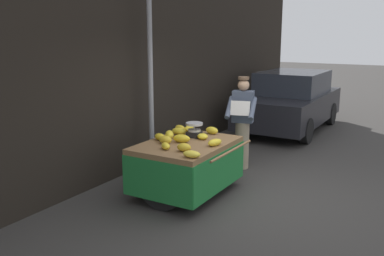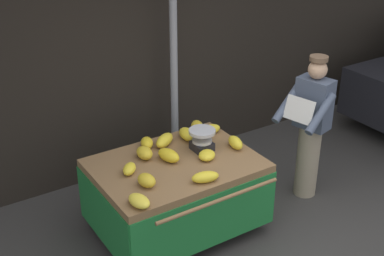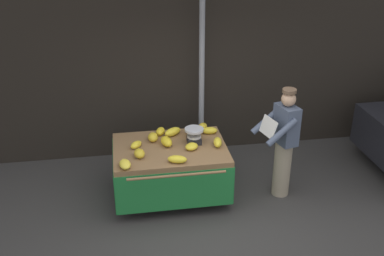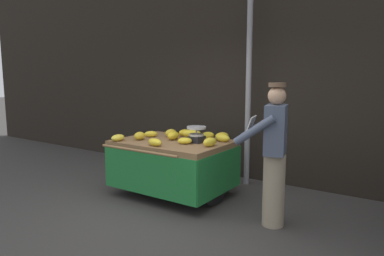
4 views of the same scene
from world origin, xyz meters
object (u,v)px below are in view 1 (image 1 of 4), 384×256
object	(u,v)px
banana_bunch_3	(184,147)
banana_bunch_10	(169,135)
weighing_scale	(194,130)
parked_car	(291,101)
street_pole	(151,81)
banana_bunch_6	(179,131)
banana_bunch_11	(203,136)
banana_bunch_9	(215,142)
banana_bunch_4	(192,154)
banana_cart	(187,156)
banana_bunch_12	(165,140)
banana_bunch_7	(166,146)
banana_bunch_1	(160,137)
banana_bunch_5	(189,128)
banana_bunch_0	(212,130)
banana_bunch_8	(182,139)
banana_bunch_2	(180,128)
vendor_person	(242,123)

from	to	relation	value
banana_bunch_3	banana_bunch_10	size ratio (longest dim) A/B	0.71
weighing_scale	parked_car	distance (m)	4.95
street_pole	weighing_scale	xyz separation A→B (m)	(-0.30, -1.07, -0.70)
banana_bunch_6	banana_bunch_11	xyz separation A→B (m)	(-0.07, -0.49, -0.01)
weighing_scale	banana_bunch_9	world-z (taller)	weighing_scale
banana_bunch_4	parked_car	distance (m)	6.00
street_pole	weighing_scale	size ratio (longest dim) A/B	11.85
banana_cart	banana_bunch_12	bearing A→B (deg)	133.04
banana_bunch_3	banana_bunch_7	size ratio (longest dim) A/B	0.99
banana_bunch_1	banana_bunch_7	world-z (taller)	banana_bunch_1
banana_bunch_5	banana_bunch_11	xyz separation A→B (m)	(-0.36, -0.46, -0.01)
banana_bunch_0	banana_bunch_1	world-z (taller)	banana_bunch_0
street_pole	banana_bunch_9	distance (m)	1.89
banana_bunch_3	banana_bunch_8	distance (m)	0.51
banana_bunch_2	banana_bunch_5	size ratio (longest dim) A/B	0.97
banana_bunch_12	parked_car	world-z (taller)	parked_car
banana_bunch_11	banana_bunch_0	bearing A→B (deg)	5.86
banana_bunch_8	banana_bunch_10	world-z (taller)	banana_bunch_8
banana_bunch_7	banana_bunch_6	bearing A→B (deg)	19.83
banana_bunch_12	parked_car	bearing A→B (deg)	-2.08
banana_cart	weighing_scale	size ratio (longest dim) A/B	5.95
banana_bunch_5	banana_bunch_10	size ratio (longest dim) A/B	0.82
banana_bunch_3	banana_bunch_11	size ratio (longest dim) A/B	1.01
banana_bunch_3	street_pole	bearing A→B (deg)	50.74
banana_bunch_6	banana_bunch_12	bearing A→B (deg)	-167.79
street_pole	banana_bunch_9	xyz separation A→B (m)	(-0.63, -1.61, -0.77)
banana_bunch_2	banana_bunch_5	xyz separation A→B (m)	(0.09, -0.13, -0.00)
banana_bunch_3	banana_bunch_5	xyz separation A→B (m)	(1.11, 0.57, -0.01)
banana_bunch_2	banana_bunch_8	distance (m)	0.74
banana_bunch_0	banana_bunch_2	distance (m)	0.56
street_pole	banana_bunch_3	xyz separation A→B (m)	(-1.13, -1.38, -0.76)
banana_cart	banana_bunch_10	bearing A→B (deg)	76.98
banana_cart	banana_bunch_6	world-z (taller)	banana_bunch_6
banana_bunch_4	banana_bunch_7	distance (m)	0.57
banana_bunch_4	banana_bunch_12	bearing A→B (deg)	58.81
banana_bunch_9	banana_bunch_11	xyz separation A→B (m)	(0.26, 0.35, -0.01)
banana_bunch_1	banana_bunch_11	world-z (taller)	banana_bunch_1
banana_bunch_12	banana_bunch_9	bearing A→B (deg)	-69.02
banana_bunch_9	banana_bunch_1	bearing A→B (deg)	98.85
banana_bunch_2	banana_bunch_3	xyz separation A→B (m)	(-1.02, -0.71, 0.00)
banana_bunch_5	parked_car	xyz separation A→B (m)	(4.66, -0.30, -0.14)
banana_bunch_0	banana_bunch_5	distance (m)	0.42
banana_bunch_1	banana_bunch_11	distance (m)	0.68
banana_bunch_8	banana_bunch_3	bearing A→B (deg)	-144.17
banana_bunch_2	vendor_person	world-z (taller)	vendor_person
banana_bunch_2	banana_bunch_3	bearing A→B (deg)	-145.32
banana_bunch_4	banana_bunch_9	world-z (taller)	banana_bunch_9
banana_bunch_4	weighing_scale	bearing A→B (deg)	28.42
banana_bunch_1	banana_bunch_12	bearing A→B (deg)	-124.05
banana_bunch_4	street_pole	bearing A→B (deg)	50.64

